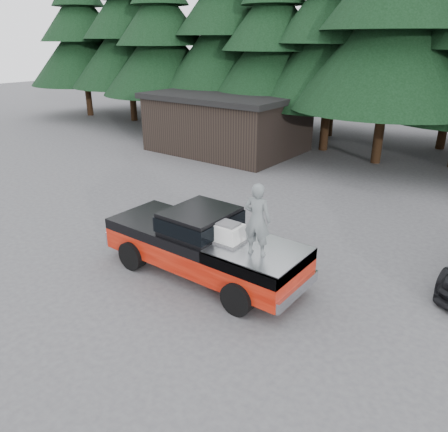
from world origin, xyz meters
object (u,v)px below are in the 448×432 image
Objects in this scene: pickup_truck at (204,253)px; man_on_bed at (257,220)px; utility_building at (228,122)px; air_compressor at (228,234)px.

pickup_truck is 2.47m from man_on_bed.
utility_building is (-10.18, 12.50, -0.57)m from man_on_bed.
utility_building reaches higher than man_on_bed.
man_on_bed reaches higher than pickup_truck.
air_compressor is (0.96, -0.15, 0.90)m from pickup_truck.
utility_building is at bearing 124.13° from pickup_truck.
pickup_truck is at bearing -55.87° from utility_building.
man_on_bed is at bearing -50.83° from utility_building.
air_compressor is at bearing -9.03° from pickup_truck.
utility_building is at bearing -61.66° from man_on_bed.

